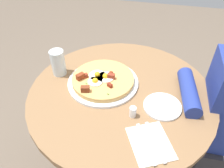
{
  "coord_description": "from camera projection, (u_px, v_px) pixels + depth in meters",
  "views": [
    {
      "loc": [
        0.12,
        -0.73,
        1.43
      ],
      "look_at": [
        -0.05,
        0.02,
        0.75
      ],
      "focal_mm": 35.65,
      "sensor_mm": 36.0,
      "label": 1
    }
  ],
  "objects": [
    {
      "name": "fork",
      "position": [
        155.0,
        141.0,
        0.81
      ],
      "size": [
        0.09,
        0.17,
        0.0
      ],
      "primitive_type": "cube",
      "rotation": [
        0.0,
        0.0,
        2.03
      ],
      "color": "silver",
      "rests_on": "napkin"
    },
    {
      "name": "breakfast_pizza",
      "position": [
        102.0,
        79.0,
        1.04
      ],
      "size": [
        0.29,
        0.29,
        0.05
      ],
      "color": "tan",
      "rests_on": "pizza_plate"
    },
    {
      "name": "water_glass",
      "position": [
        58.0,
        63.0,
        1.07
      ],
      "size": [
        0.07,
        0.07,
        0.13
      ],
      "primitive_type": "cylinder",
      "color": "silver",
      "rests_on": "dining_table"
    },
    {
      "name": "dining_table",
      "position": [
        120.0,
        116.0,
        1.13
      ],
      "size": [
        0.85,
        0.85,
        0.73
      ],
      "color": "olive",
      "rests_on": "ground_plane"
    },
    {
      "name": "knife",
      "position": [
        146.0,
        143.0,
        0.8
      ],
      "size": [
        0.09,
        0.17,
        0.0
      ],
      "primitive_type": "cube",
      "rotation": [
        0.0,
        0.0,
        2.03
      ],
      "color": "silver",
      "rests_on": "napkin"
    },
    {
      "name": "bread_plate",
      "position": [
        162.0,
        106.0,
        0.94
      ],
      "size": [
        0.16,
        0.16,
        0.01
      ],
      "primitive_type": "cylinder",
      "color": "white",
      "rests_on": "dining_table"
    },
    {
      "name": "napkin",
      "position": [
        150.0,
        143.0,
        0.81
      ],
      "size": [
        0.2,
        0.21,
        0.0
      ],
      "primitive_type": "cube",
      "rotation": [
        0.0,
        0.0,
        2.03
      ],
      "color": "white",
      "rests_on": "dining_table"
    },
    {
      "name": "salt_shaker",
      "position": [
        133.0,
        112.0,
        0.89
      ],
      "size": [
        0.03,
        0.03,
        0.05
      ],
      "primitive_type": "cylinder",
      "color": "white",
      "rests_on": "dining_table"
    },
    {
      "name": "pizza_plate",
      "position": [
        103.0,
        82.0,
        1.05
      ],
      "size": [
        0.33,
        0.33,
        0.01
      ],
      "primitive_type": "cylinder",
      "color": "white",
      "rests_on": "dining_table"
    }
  ]
}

